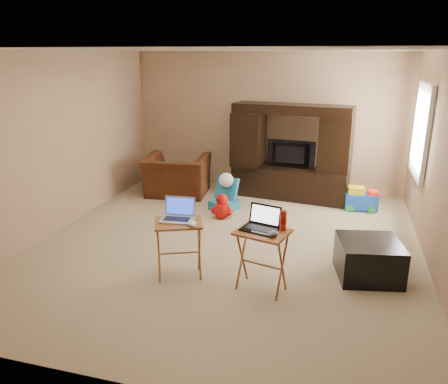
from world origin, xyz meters
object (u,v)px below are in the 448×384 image
(child_rocker, at_px, (224,194))
(mouse_left, at_px, (192,223))
(tray_table_left, at_px, (179,249))
(water_bottle, at_px, (283,221))
(entertainment_center, at_px, (290,152))
(plush_toy, at_px, (222,206))
(laptop_left, at_px, (176,211))
(mouse_right, at_px, (273,234))
(television, at_px, (290,155))
(push_toy, at_px, (361,198))
(ottoman, at_px, (369,259))
(tray_table_right, at_px, (262,261))
(recliner, at_px, (177,176))
(laptop_right, at_px, (259,219))

(child_rocker, bearing_deg, mouse_left, -63.29)
(tray_table_left, xyz_separation_m, water_bottle, (1.16, 0.04, 0.46))
(entertainment_center, distance_m, plush_toy, 1.68)
(laptop_left, bearing_deg, tray_table_left, -49.52)
(mouse_right, bearing_deg, plush_toy, 118.43)
(entertainment_center, bearing_deg, plush_toy, -116.71)
(mouse_right, bearing_deg, television, 94.51)
(entertainment_center, distance_m, tray_table_left, 3.36)
(push_toy, relative_size, ottoman, 0.77)
(push_toy, bearing_deg, tray_table_right, -114.59)
(entertainment_center, height_order, mouse_left, entertainment_center)
(entertainment_center, bearing_deg, laptop_left, -98.04)
(recliner, xyz_separation_m, laptop_left, (1.12, -2.82, 0.44))
(tray_table_right, bearing_deg, entertainment_center, 106.37)
(ottoman, bearing_deg, water_bottle, -149.73)
(child_rocker, relative_size, plush_toy, 1.30)
(tray_table_right, xyz_separation_m, water_bottle, (0.20, 0.08, 0.45))
(recliner, xyz_separation_m, plush_toy, (1.12, -0.93, -0.16))
(laptop_left, bearing_deg, water_bottle, -4.12)
(tray_table_left, bearing_deg, laptop_right, -24.76)
(plush_toy, bearing_deg, water_bottle, -57.55)
(laptop_left, distance_m, mouse_right, 1.14)
(recliner, relative_size, laptop_left, 3.13)
(laptop_right, bearing_deg, plush_toy, 130.88)
(plush_toy, height_order, laptop_right, laptop_right)
(ottoman, distance_m, mouse_left, 2.06)
(plush_toy, xyz_separation_m, push_toy, (2.09, 0.98, -0.01))
(plush_toy, bearing_deg, mouse_right, -61.57)
(entertainment_center, relative_size, plush_toy, 4.99)
(recliner, distance_m, water_bottle, 3.67)
(mouse_left, bearing_deg, plush_toy, 96.55)
(laptop_left, bearing_deg, mouse_right, -14.23)
(entertainment_center, bearing_deg, ottoman, -57.53)
(tray_table_left, distance_m, mouse_right, 1.17)
(push_toy, bearing_deg, water_bottle, -111.54)
(child_rocker, bearing_deg, laptop_left, -68.43)
(plush_toy, xyz_separation_m, ottoman, (2.12, -1.34, 0.02))
(television, distance_m, tray_table_right, 3.25)
(recliner, bearing_deg, tray_table_right, 119.65)
(television, xyz_separation_m, push_toy, (1.23, -0.27, -0.59))
(tray_table_right, distance_m, mouse_left, 0.85)
(ottoman, xyz_separation_m, water_bottle, (-0.93, -0.54, 0.58))
(plush_toy, relative_size, push_toy, 0.77)
(laptop_right, bearing_deg, push_toy, 83.44)
(laptop_right, bearing_deg, water_bottle, 28.68)
(recliner, relative_size, child_rocker, 2.10)
(television, distance_m, child_rocker, 1.37)
(plush_toy, distance_m, mouse_right, 2.43)
(child_rocker, distance_m, mouse_right, 2.80)
(television, bearing_deg, water_bottle, 100.76)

